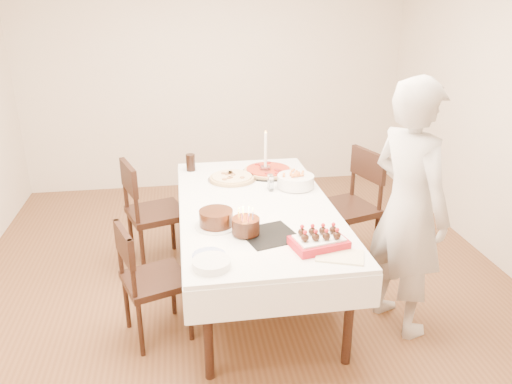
{
  "coord_description": "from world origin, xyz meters",
  "views": [
    {
      "loc": [
        -0.45,
        -3.43,
        2.23
      ],
      "look_at": [
        0.09,
        -0.0,
        0.85
      ],
      "focal_mm": 35.0,
      "sensor_mm": 36.0,
      "label": 1
    }
  ],
  "objects": [
    {
      "name": "person",
      "position": [
        1.03,
        -0.57,
        0.89
      ],
      "size": [
        0.62,
        0.75,
        1.78
      ],
      "primitive_type": "imported",
      "rotation": [
        0.0,
        0.0,
        1.91
      ],
      "color": "beige",
      "rests_on": "floor"
    },
    {
      "name": "chair_left_savory",
      "position": [
        -0.68,
        0.56,
        0.48
      ],
      "size": [
        0.62,
        0.62,
        0.97
      ],
      "primitive_type": null,
      "rotation": [
        0.0,
        0.0,
        3.46
      ],
      "color": "black",
      "rests_on": "floor"
    },
    {
      "name": "chair_left_dessert",
      "position": [
        -0.67,
        -0.45,
        0.43
      ],
      "size": [
        0.56,
        0.56,
        0.86
      ],
      "primitive_type": null,
      "rotation": [
        0.0,
        0.0,
        3.48
      ],
      "color": "black",
      "rests_on": "floor"
    },
    {
      "name": "strawberry_box",
      "position": [
        0.37,
        -0.74,
        0.79
      ],
      "size": [
        0.38,
        0.29,
        0.08
      ],
      "primitive_type": null,
      "rotation": [
        0.0,
        0.0,
        0.21
      ],
      "color": "#A4121E",
      "rests_on": "dining_table"
    },
    {
      "name": "shaker_pair",
      "position": [
        0.26,
        0.25,
        0.81
      ],
      "size": [
        0.13,
        0.13,
        0.12
      ],
      "primitive_type": null,
      "rotation": [
        0.0,
        0.0,
        0.41
      ],
      "color": "white",
      "rests_on": "dining_table"
    },
    {
      "name": "wall_front",
      "position": [
        0.0,
        -2.5,
        1.35
      ],
      "size": [
        4.5,
        0.04,
        2.7
      ],
      "primitive_type": "cube",
      "color": "beige",
      "rests_on": "floor"
    },
    {
      "name": "layer_cake",
      "position": [
        -0.24,
        -0.34,
        0.81
      ],
      "size": [
        0.33,
        0.33,
        0.12
      ],
      "primitive_type": "cylinder",
      "rotation": [
        0.0,
        0.0,
        0.14
      ],
      "color": "#33180C",
      "rests_on": "dining_table"
    },
    {
      "name": "pizza_pepperoni",
      "position": [
        0.31,
        0.68,
        0.77
      ],
      "size": [
        0.47,
        0.47,
        0.04
      ],
      "primitive_type": "cylinder",
      "rotation": [
        0.0,
        0.0,
        0.01
      ],
      "color": "red",
      "rests_on": "dining_table"
    },
    {
      "name": "taper_candle",
      "position": [
        0.28,
        0.64,
        0.95
      ],
      "size": [
        0.11,
        0.11,
        0.41
      ],
      "primitive_type": "cylinder",
      "rotation": [
        0.0,
        0.0,
        0.22
      ],
      "color": "white",
      "rests_on": "dining_table"
    },
    {
      "name": "box_lid",
      "position": [
        0.47,
        -0.88,
        0.75
      ],
      "size": [
        0.33,
        0.28,
        0.02
      ],
      "primitive_type": "cube",
      "rotation": [
        0.0,
        0.0,
        -0.36
      ],
      "color": "beige",
      "rests_on": "dining_table"
    },
    {
      "name": "pizza_white",
      "position": [
        -0.03,
        0.54,
        0.77
      ],
      "size": [
        0.47,
        0.47,
        0.04
      ],
      "primitive_type": "cylinder",
      "rotation": [
        0.0,
        0.0,
        -0.14
      ],
      "color": "beige",
      "rests_on": "dining_table"
    },
    {
      "name": "cake_board",
      "position": [
        0.1,
        -0.54,
        0.75
      ],
      "size": [
        0.42,
        0.42,
        0.01
      ],
      "primitive_type": "cube",
      "rotation": [
        0.0,
        0.0,
        0.28
      ],
      "color": "black",
      "rests_on": "dining_table"
    },
    {
      "name": "pasta_bowl",
      "position": [
        0.47,
        0.3,
        0.81
      ],
      "size": [
        0.36,
        0.36,
        0.1
      ],
      "primitive_type": "cylinder",
      "rotation": [
        0.0,
        0.0,
        0.23
      ],
      "color": "white",
      "rests_on": "dining_table"
    },
    {
      "name": "birthday_cake",
      "position": [
        -0.05,
        -0.5,
        0.85
      ],
      "size": [
        0.19,
        0.19,
        0.17
      ],
      "primitive_type": "cylinder",
      "rotation": [
        0.0,
        0.0,
        0.03
      ],
      "color": "#341A0E",
      "rests_on": "dining_table"
    },
    {
      "name": "dining_table",
      "position": [
        0.09,
        -0.0,
        0.38
      ],
      "size": [
        1.63,
        2.35,
        0.75
      ],
      "primitive_type": "cube",
      "rotation": [
        0.0,
        0.0,
        -0.25
      ],
      "color": "silver",
      "rests_on": "floor"
    },
    {
      "name": "cola_glass",
      "position": [
        -0.37,
        0.85,
        0.83
      ],
      "size": [
        0.11,
        0.11,
        0.15
      ],
      "primitive_type": "cylinder",
      "rotation": [
        0.0,
        0.0,
        0.36
      ],
      "color": "black",
      "rests_on": "dining_table"
    },
    {
      "name": "floor",
      "position": [
        0.0,
        0.0,
        0.0
      ],
      "size": [
        5.0,
        5.0,
        0.0
      ],
      "primitive_type": "plane",
      "color": "brown",
      "rests_on": "ground"
    },
    {
      "name": "plate_stack",
      "position": [
        -0.31,
        -0.88,
        0.77
      ],
      "size": [
        0.27,
        0.27,
        0.05
      ],
      "primitive_type": "cylinder",
      "rotation": [
        0.0,
        0.0,
        -0.22
      ],
      "color": "white",
      "rests_on": "dining_table"
    },
    {
      "name": "china_plate",
      "position": [
        -0.31,
        -0.75,
        0.75
      ],
      "size": [
        0.27,
        0.27,
        0.01
      ],
      "primitive_type": "cylinder",
      "rotation": [
        0.0,
        0.0,
        0.41
      ],
      "color": "white",
      "rests_on": "dining_table"
    },
    {
      "name": "wall_back",
      "position": [
        0.0,
        2.5,
        1.35
      ],
      "size": [
        4.5,
        0.04,
        2.7
      ],
      "primitive_type": "cube",
      "color": "beige",
      "rests_on": "floor"
    },
    {
      "name": "red_placemat",
      "position": [
        0.5,
        0.47,
        0.75
      ],
      "size": [
        0.27,
        0.27,
        0.01
      ],
      "primitive_type": "cube",
      "rotation": [
        0.0,
        0.0,
        0.24
      ],
      "color": "#B21E1E",
      "rests_on": "dining_table"
    },
    {
      "name": "chair_right_savory",
      "position": [
        0.92,
        0.34,
        0.51
      ],
      "size": [
        0.65,
        0.65,
        1.01
      ],
      "primitive_type": null,
      "rotation": [
        0.0,
        0.0,
        0.3
      ],
      "color": "black",
      "rests_on": "floor"
    }
  ]
}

